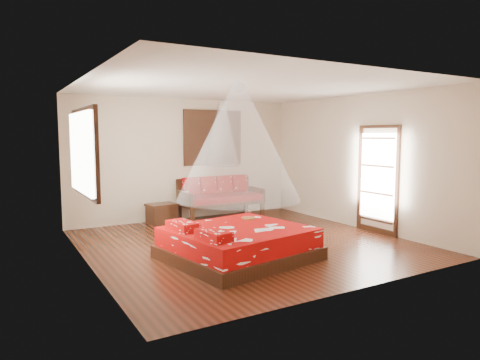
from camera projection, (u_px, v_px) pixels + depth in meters
name	position (u px, v px, depth m)	size (l,w,h in m)	color
room	(246.00, 167.00, 7.66)	(5.54, 5.54, 2.84)	black
bed	(238.00, 243.00, 6.78)	(2.38, 2.22, 0.64)	black
daybed	(220.00, 196.00, 10.16)	(1.94, 0.86, 0.98)	black
storage_chest	(162.00, 213.00, 9.54)	(0.70, 0.56, 0.44)	black
shutter_panel	(213.00, 138.00, 10.30)	(1.52, 0.06, 1.32)	black
window_left	(86.00, 152.00, 6.45)	(0.10, 1.74, 1.34)	black
glazed_door	(378.00, 180.00, 8.54)	(0.08, 1.02, 2.16)	black
wine_tray	(248.00, 216.00, 7.46)	(0.24, 0.24, 0.20)	brown
mosquito_net_main	(238.00, 142.00, 6.62)	(1.95, 1.95, 1.80)	white
mosquito_net_daybed	(222.00, 133.00, 9.89)	(0.80, 0.80, 1.50)	white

